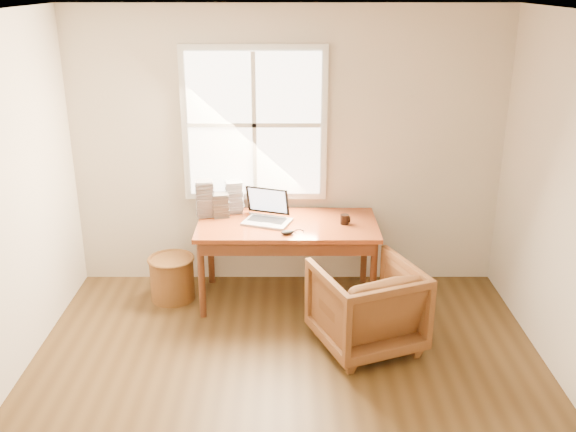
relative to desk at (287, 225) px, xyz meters
name	(u,v)px	position (x,y,z in m)	size (l,w,h in m)	color
room_shell	(284,232)	(-0.02, -1.64, 0.59)	(4.04, 4.54, 2.64)	#4C351A
desk	(287,225)	(0.00, 0.00, 0.00)	(1.60, 0.80, 0.04)	brown
armchair	(366,306)	(0.63, -0.81, -0.38)	(0.75, 0.78, 0.71)	brown
wicker_stool	(172,279)	(-1.06, 0.00, -0.53)	(0.40, 0.40, 0.40)	brown
laptop	(267,205)	(-0.18, 0.00, 0.19)	(0.45, 0.47, 0.34)	#A5A7AC
mouse	(287,232)	(0.00, -0.27, 0.04)	(0.11, 0.07, 0.04)	black
coffee_mug	(345,219)	(0.51, -0.02, 0.06)	(0.08, 0.08, 0.09)	black
cd_stack_a	(234,197)	(-0.49, 0.28, 0.17)	(0.15, 0.13, 0.30)	#AEB1B9
cd_stack_b	(221,205)	(-0.61, 0.17, 0.13)	(0.14, 0.13, 0.22)	#242429
cd_stack_c	(205,198)	(-0.75, 0.18, 0.19)	(0.15, 0.13, 0.34)	#A3A0AE
cd_stack_d	(235,200)	(-0.49, 0.36, 0.12)	(0.15, 0.14, 0.19)	silver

